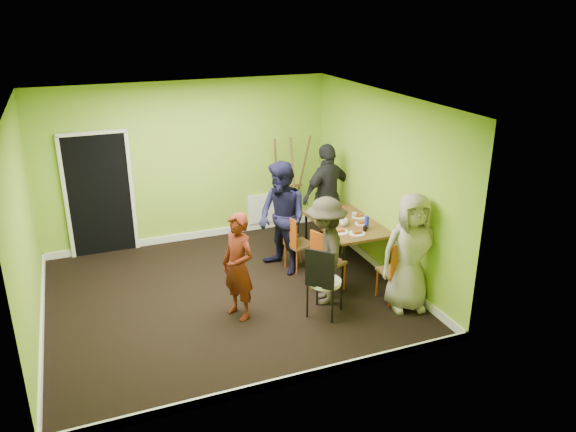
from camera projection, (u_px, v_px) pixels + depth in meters
name	position (u px, v px, depth m)	size (l,w,h in m)	color
ground	(227.00, 295.00, 8.17)	(5.00, 5.00, 0.00)	black
room_walls	(222.00, 231.00, 7.84)	(5.04, 4.54, 2.82)	#99C231
dining_table	(346.00, 225.00, 8.85)	(0.90, 1.50, 0.75)	black
chair_left_far	(295.00, 240.00, 8.76)	(0.45, 0.45, 0.90)	#C64F12
chair_left_near	(325.00, 258.00, 8.08)	(0.51, 0.51, 0.95)	#C64F12
chair_back_end	(329.00, 213.00, 9.53)	(0.41, 0.47, 0.90)	#C64F12
chair_front_end	(398.00, 268.00, 7.80)	(0.40, 0.41, 0.95)	#C64F12
chair_bentwood	(323.00, 279.00, 7.42)	(0.56, 0.56, 1.02)	black
easel	(290.00, 184.00, 10.22)	(0.71, 0.67, 1.78)	brown
plate_near_left	(317.00, 216.00, 9.05)	(0.25, 0.25, 0.01)	white
plate_near_right	(340.00, 232.00, 8.43)	(0.26, 0.26, 0.01)	white
plate_far_back	(329.00, 210.00, 9.31)	(0.23, 0.23, 0.01)	white
plate_far_front	(357.00, 233.00, 8.38)	(0.24, 0.24, 0.01)	white
plate_wall_back	(359.00, 217.00, 9.03)	(0.25, 0.25, 0.01)	white
plate_wall_front	(362.00, 224.00, 8.75)	(0.21, 0.21, 0.01)	white
thermos	(342.00, 216.00, 8.74)	(0.07, 0.07, 0.24)	white
blue_bottle	(367.00, 222.00, 8.53)	(0.07, 0.07, 0.21)	#1A24C7
orange_bottle	(338.00, 215.00, 8.98)	(0.03, 0.03, 0.09)	#C64F12
glass_mid	(327.00, 215.00, 8.97)	(0.06, 0.06, 0.10)	black
glass_back	(337.00, 210.00, 9.22)	(0.07, 0.07, 0.09)	black
glass_front	(365.00, 228.00, 8.47)	(0.06, 0.06, 0.09)	black
cup_a	(344.00, 222.00, 8.66)	(0.13, 0.13, 0.11)	white
cup_b	(354.00, 215.00, 9.00)	(0.09, 0.09, 0.08)	white
person_standing	(238.00, 267.00, 7.37)	(0.54, 0.35, 1.48)	#54190E
person_left_far	(282.00, 218.00, 8.61)	(0.86, 0.67, 1.77)	black
person_left_near	(326.00, 251.00, 7.74)	(1.00, 0.57, 1.55)	#2D271E
person_back_end	(327.00, 195.00, 9.61)	(1.05, 0.44, 1.79)	black
person_front_end	(411.00, 252.00, 7.56)	(0.81, 0.53, 1.67)	gray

